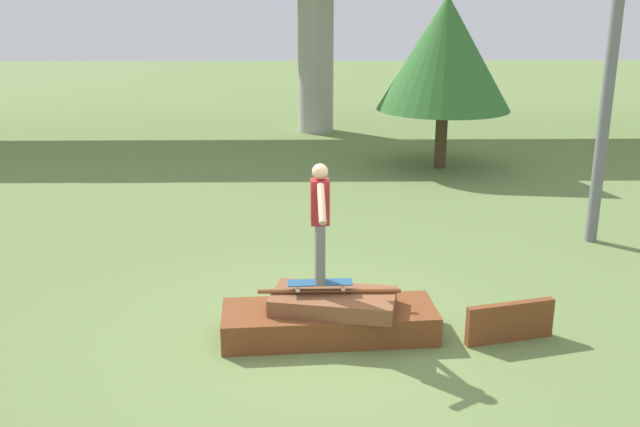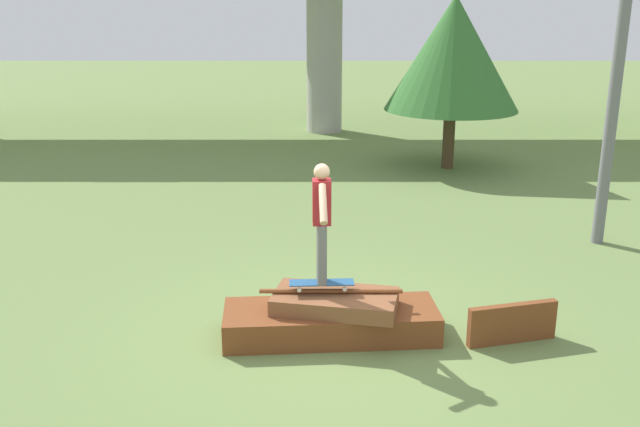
% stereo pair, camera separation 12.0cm
% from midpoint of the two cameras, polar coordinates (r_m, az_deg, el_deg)
% --- Properties ---
extents(ground_plane, '(80.00, 80.00, 0.00)m').
position_cam_midpoint_polar(ground_plane, '(9.16, 0.35, -9.74)').
color(ground_plane, olive).
extents(scrap_pile, '(2.74, 1.10, 0.64)m').
position_cam_midpoint_polar(scrap_pile, '(9.04, 0.43, -8.32)').
color(scrap_pile, brown).
rests_on(scrap_pile, ground_plane).
extents(scrap_plank_loose, '(1.15, 0.39, 0.51)m').
position_cam_midpoint_polar(scrap_plank_loose, '(9.21, 14.59, -8.39)').
color(scrap_plank_loose, brown).
rests_on(scrap_plank_loose, ground_plane).
extents(skateboard, '(0.81, 0.25, 0.09)m').
position_cam_midpoint_polar(skateboard, '(8.86, -0.39, -5.59)').
color(skateboard, '#23517F').
rests_on(skateboard, scrap_pile).
extents(skater, '(0.23, 1.09, 1.50)m').
position_cam_midpoint_polar(skater, '(8.57, -0.40, -0.20)').
color(skater, slate).
rests_on(skater, skateboard).
extents(utility_pole, '(1.30, 0.20, 6.06)m').
position_cam_midpoint_polar(utility_pole, '(12.77, 22.05, 11.47)').
color(utility_pole, slate).
rests_on(utility_pole, ground_plane).
extents(tree_behind_left, '(3.24, 3.24, 4.17)m').
position_cam_midpoint_polar(tree_behind_left, '(17.72, 9.80, 12.52)').
color(tree_behind_left, '#4C3823').
rests_on(tree_behind_left, ground_plane).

